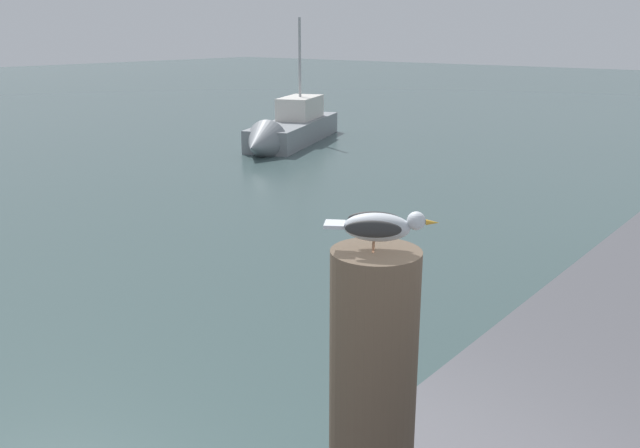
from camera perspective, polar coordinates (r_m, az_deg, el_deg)
The scene contains 3 objects.
mooring_post at distance 2.51m, azimuth 4.59°, elevation -14.38°, with size 0.32×0.32×1.11m, color #382D23.
seagull at distance 2.25m, azimuth 5.13°, elevation -0.17°, with size 0.25×0.36×0.14m.
boat_grey at distance 19.36m, azimuth -2.82°, elevation 8.17°, with size 5.80×3.26×3.84m.
Camera 1 is at (-1.38, -1.56, 3.22)m, focal length 36.84 mm.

